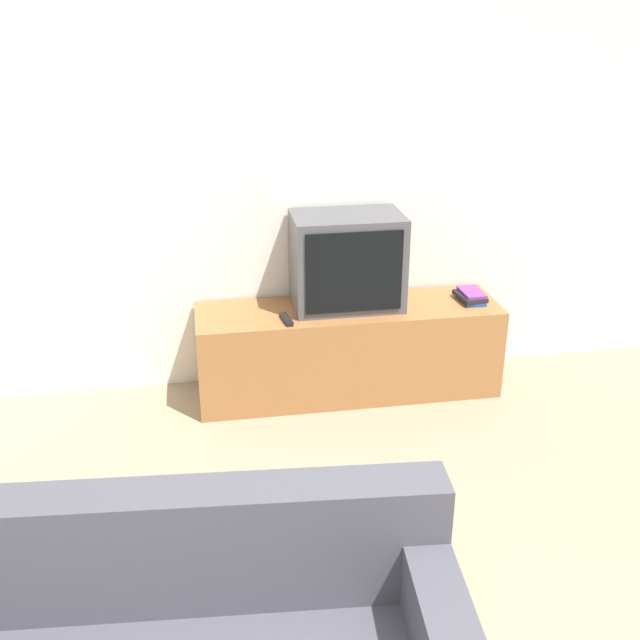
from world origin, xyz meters
name	(u,v)px	position (x,y,z in m)	size (l,w,h in m)	color
wall_back	(314,154)	(0.00, 3.03, 1.30)	(9.00, 0.06, 2.60)	white
tv_stand	(348,350)	(0.15, 2.75, 0.26)	(1.67, 0.46, 0.51)	#9E6638
television	(347,261)	(0.14, 2.79, 0.77)	(0.59, 0.38, 0.51)	#4C4C51
book_stack	(471,296)	(0.84, 2.74, 0.54)	(0.15, 0.21, 0.06)	#23478E
remote_on_stand	(286,319)	(-0.21, 2.62, 0.52)	(0.06, 0.15, 0.02)	black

